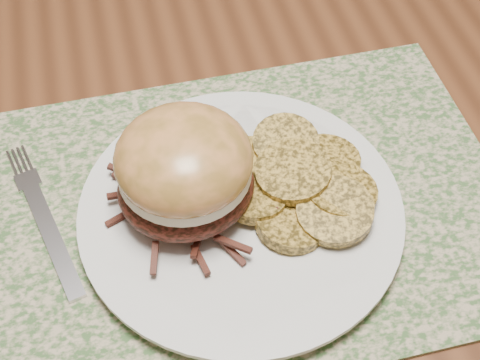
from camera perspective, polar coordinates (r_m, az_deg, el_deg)
The scene contains 6 objects.
dining_table at distance 0.72m, azimuth 1.20°, elevation 0.73°, with size 1.50×0.90×0.75m.
placemat at distance 0.59m, azimuth 1.15°, elevation -2.12°, with size 0.45×0.33×0.00m, color #3E6031.
dinner_plate at distance 0.57m, azimuth 0.08°, elevation -2.72°, with size 0.26×0.26×0.02m, color silver.
pork_sandwich at distance 0.54m, azimuth -4.75°, elevation 0.87°, with size 0.15×0.14×0.09m.
roasted_potatoes at distance 0.57m, azimuth 5.11°, elevation -0.17°, with size 0.15×0.16×0.03m.
fork at distance 0.60m, azimuth -16.43°, elevation -3.02°, with size 0.06×0.18×0.00m.
Camera 1 is at (-0.12, -0.43, 1.23)m, focal length 50.00 mm.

